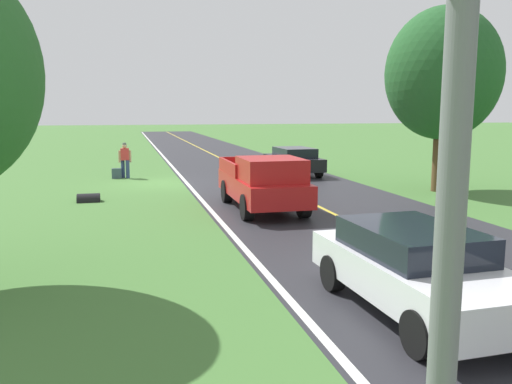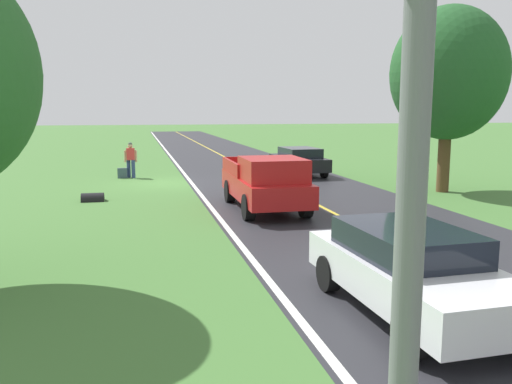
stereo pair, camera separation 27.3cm
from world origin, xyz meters
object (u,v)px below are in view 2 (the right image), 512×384
Objects in this scene: traffic_light_mast at (390,56)px; sedan_near_oncoming at (299,160)px; pickup_truck_passing at (266,182)px; tree_far_side_near at (448,74)px; sedan_ahead_same_lane at (410,268)px; hitchhiker_walking at (131,158)px; suitcase_carried at (122,173)px.

sedan_near_oncoming is (-6.88, -23.37, -2.80)m from traffic_light_mast.
pickup_truck_passing is 9.15m from tree_far_side_near.
traffic_light_mast reaches higher than sedan_near_oncoming.
sedan_ahead_same_lane is at bearing -120.95° from traffic_light_mast.
sedan_ahead_same_lane is at bearing 78.12° from sedan_near_oncoming.
traffic_light_mast reaches higher than sedan_ahead_same_lane.
traffic_light_mast is at bearing 59.05° from sedan_ahead_same_lane.
hitchhiker_walking is 8.42m from sedan_near_oncoming.
suitcase_carried is 0.11× the size of sedan_near_oncoming.
sedan_ahead_same_lane is (-3.03, -5.05, -2.80)m from traffic_light_mast.
pickup_truck_passing reaches higher than sedan_ahead_same_lane.
hitchhiker_walking reaches higher than suitcase_carried.
hitchhiker_walking is 14.97m from tree_far_side_near.
tree_far_side_near is 1.65× the size of sedan_ahead_same_lane.
tree_far_side_near is at bearing -163.31° from pickup_truck_passing.
traffic_light_mast reaches higher than suitcase_carried.
pickup_truck_passing is 9.90m from sedan_near_oncoming.
sedan_ahead_same_lane is at bearing 90.67° from pickup_truck_passing.
tree_far_side_near is at bearing -123.18° from traffic_light_mast.
sedan_ahead_same_lane is (7.89, 11.64, -3.96)m from tree_far_side_near.
hitchhiker_walking is 0.24× the size of tree_far_side_near.
tree_far_side_near reaches higher than suitcase_carried.
tree_far_side_near reaches higher than hitchhiker_walking.
pickup_truck_passing reaches higher than hitchhiker_walking.
suitcase_carried is at bearing -30.00° from tree_far_side_near.
tree_far_side_near is (-8.00, -2.40, 3.75)m from pickup_truck_passing.
traffic_light_mast is (2.92, 14.30, 2.59)m from pickup_truck_passing.
sedan_near_oncoming is at bearing -101.88° from sedan_ahead_same_lane.
suitcase_carried is 19.69m from sedan_ahead_same_lane.
hitchhiker_walking reaches higher than sedan_near_oncoming.
hitchhiker_walking is 3.54× the size of suitcase_carried.
sedan_ahead_same_lane is at bearing 55.88° from tree_far_side_near.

